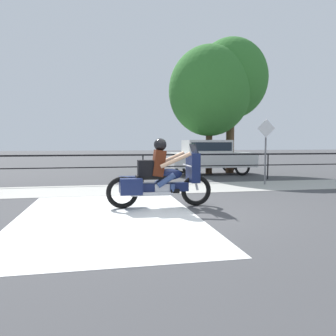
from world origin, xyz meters
name	(u,v)px	position (x,y,z in m)	size (l,w,h in m)	color
ground_plane	(171,210)	(0.00, 0.00, 0.00)	(120.00, 120.00, 0.00)	#424244
sidewalk_band	(150,189)	(0.00, 3.40, 0.01)	(44.00, 2.40, 0.01)	#A8A59E
crosswalk_band	(108,214)	(-1.39, -0.20, 0.00)	(3.54, 6.00, 0.01)	silver
fence_railing	(143,160)	(0.00, 5.25, 0.83)	(36.00, 0.05, 1.06)	black
motorcycle	(160,177)	(-0.19, 0.36, 0.69)	(2.44, 0.76, 1.58)	black
parked_car	(209,155)	(3.43, 7.72, 0.93)	(3.93, 1.75, 1.61)	silver
street_sign	(266,144)	(4.16, 3.67, 1.43)	(0.65, 0.06, 2.31)	slate
tree_behind_sign	(209,91)	(3.52, 8.05, 3.92)	(3.86, 3.86, 6.06)	brown
tree_behind_car	(231,79)	(4.72, 8.40, 4.59)	(3.54, 3.54, 6.56)	brown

